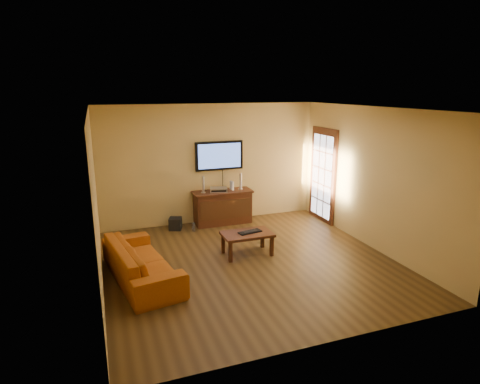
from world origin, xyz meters
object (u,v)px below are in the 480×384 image
television (219,156)px  keyboard (250,232)px  media_console (223,207)px  av_receiver (219,190)px  speaker_right (241,182)px  subwoofer (175,224)px  coffee_table (247,236)px  speaker_left (203,185)px  bottle (194,227)px  sofa (141,255)px  game_console (232,185)px

television → keyboard: (-0.05, -2.08, -1.10)m
media_console → av_receiver: size_ratio=3.48×
av_receiver → keyboard: 1.90m
keyboard → speaker_right: bearing=75.2°
television → subwoofer: bearing=-166.3°
subwoofer → media_console: bearing=22.3°
coffee_table → speaker_left: size_ratio=2.46×
speaker_left → keyboard: size_ratio=0.81×
av_receiver → bottle: size_ratio=1.86×
media_console → subwoofer: 1.14m
bottle → keyboard: (0.71, -1.54, 0.34)m
television → sofa: size_ratio=0.53×
game_console → subwoofer: 1.54m
game_console → keyboard: 1.98m
media_console → keyboard: size_ratio=2.91×
game_console → bottle: 1.32m
subwoofer → bottle: (0.35, -0.27, -0.03)m
speaker_left → speaker_right: same height
game_console → subwoofer: size_ratio=0.77×
media_console → speaker_right: (0.45, 0.02, 0.55)m
coffee_table → speaker_right: bearing=73.6°
bottle → av_receiver: bearing=25.7°
speaker_left → subwoofer: speaker_left is taller
media_console → keyboard: 1.87m
television → av_receiver: (-0.09, -0.22, -0.73)m
game_console → av_receiver: bearing=-179.2°
keyboard → speaker_left: bearing=101.9°
speaker_right → av_receiver: speaker_right is taller
keyboard → game_console: bearing=81.3°
av_receiver → sofa: bearing=-116.4°
television → subwoofer: (-1.11, -0.27, -1.41)m
media_console → game_console: bearing=10.6°
coffee_table → keyboard: size_ratio=2.00×
coffee_table → subwoofer: 2.09m
speaker_left → av_receiver: 0.38m
sofa → subwoofer: (0.97, 2.17, -0.28)m
sofa → speaker_left: speaker_left is taller
coffee_table → bottle: (-0.66, 1.55, -0.27)m
subwoofer → bottle: 0.44m
media_console → keyboard: (-0.05, -1.87, 0.05)m
speaker_left → subwoofer: bearing=-175.1°
game_console → keyboard: size_ratio=0.44×
television → coffee_table: (-0.11, -2.09, -1.18)m
speaker_left → subwoofer: 1.05m
game_console → bottle: (-1.01, -0.37, -0.77)m
speaker_left → sofa: bearing=-126.3°
media_console → coffee_table: bearing=-93.4°
sofa → game_console: bearing=-55.6°
television → speaker_right: size_ratio=2.93×
television → av_receiver: bearing=-112.6°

